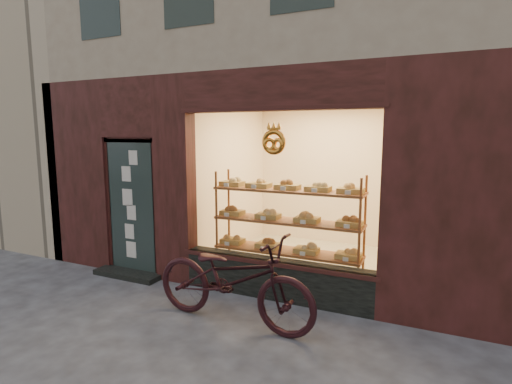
% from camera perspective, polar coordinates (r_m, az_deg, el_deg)
% --- Properties ---
extents(ground, '(90.00, 90.00, 0.00)m').
position_cam_1_polar(ground, '(4.32, -15.05, -23.51)').
color(ground, '#373738').
extents(neighbor_left, '(12.00, 7.00, 9.00)m').
position_cam_1_polar(neighbor_left, '(14.76, -31.53, 15.93)').
color(neighbor_left, '#B5A68F').
rests_on(neighbor_left, ground).
extents(display_shelf, '(2.20, 0.45, 1.70)m').
position_cam_1_polar(display_shelf, '(5.84, 4.46, -5.33)').
color(display_shelf, brown).
rests_on(display_shelf, ground).
extents(bicycle, '(2.14, 0.83, 1.11)m').
position_cam_1_polar(bicycle, '(4.84, -3.35, -12.30)').
color(bicycle, black).
rests_on(bicycle, ground).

